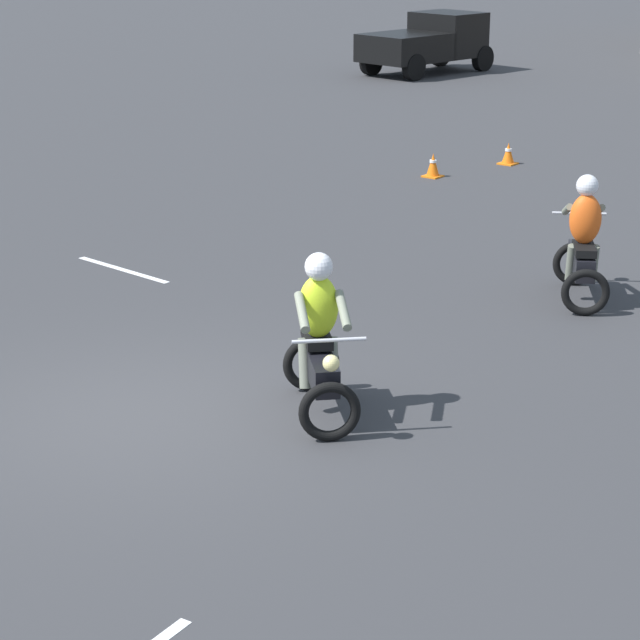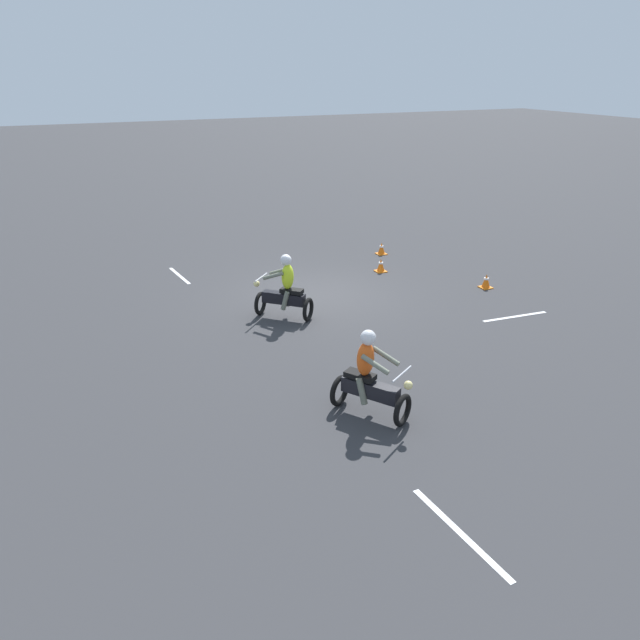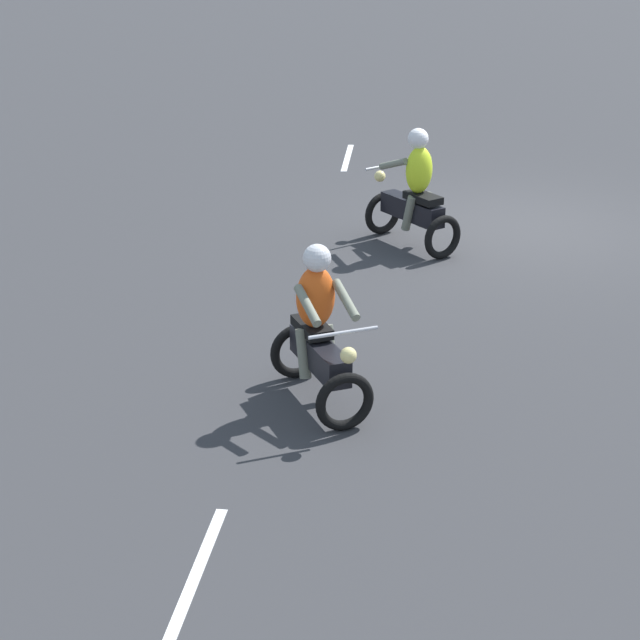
# 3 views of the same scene
# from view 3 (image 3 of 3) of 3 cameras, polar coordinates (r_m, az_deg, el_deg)

# --- Properties ---
(ground_plane) EXTENTS (120.00, 120.00, 0.00)m
(ground_plane) POSITION_cam_3_polar(r_m,az_deg,el_deg) (18.21, 9.03, 4.25)
(ground_plane) COLOR #333335
(motorcycle_rider_foreground) EXTENTS (1.42, 1.40, 1.66)m
(motorcycle_rider_foreground) POSITION_cam_3_polar(r_m,az_deg,el_deg) (16.98, 4.33, 5.70)
(motorcycle_rider_foreground) COLOR black
(motorcycle_rider_foreground) RESTS_ON ground
(motorcycle_rider_background) EXTENTS (1.26, 1.50, 1.66)m
(motorcycle_rider_background) POSITION_cam_3_polar(r_m,az_deg,el_deg) (12.37, -0.06, -0.69)
(motorcycle_rider_background) COLOR black
(motorcycle_rider_background) RESTS_ON ground
(lane_stripe_n) EXTENTS (0.21, 2.06, 0.01)m
(lane_stripe_n) POSITION_cam_3_polar(r_m,az_deg,el_deg) (9.98, -5.75, -11.61)
(lane_stripe_n) COLOR silver
(lane_stripe_n) RESTS_ON ground
(lane_stripe_s) EXTENTS (0.28, 1.78, 0.01)m
(lane_stripe_s) POSITION_cam_3_polar(r_m,az_deg,el_deg) (21.67, 1.26, 7.43)
(lane_stripe_s) COLOR silver
(lane_stripe_s) RESTS_ON ground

